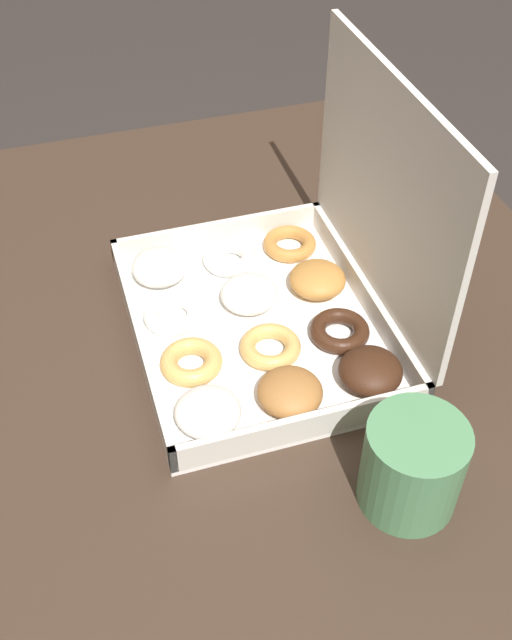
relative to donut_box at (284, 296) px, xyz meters
name	(u,v)px	position (x,y,z in m)	size (l,w,h in m)	color
ground_plane	(247,581)	(-0.05, -0.04, -0.75)	(8.00, 8.00, 0.00)	#2D2826
dining_table	(243,367)	(-0.05, -0.04, -0.16)	(0.94, 0.86, 0.70)	#38281E
donut_box	(284,296)	(0.00, 0.00, 0.00)	(0.35, 0.29, 0.30)	white
coffee_mug	(413,465)	(0.26, 0.04, 0.00)	(0.10, 0.10, 0.10)	#4C8456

